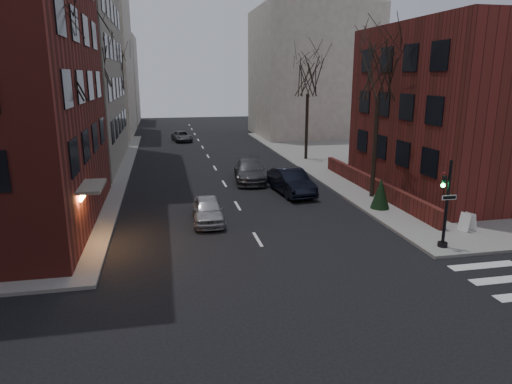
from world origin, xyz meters
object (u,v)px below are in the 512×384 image
Objects in this scene: traffic_signal at (445,210)px; tree_left_a at (55,58)px; tree_left_c at (113,72)px; streetlamp_far at (123,110)px; parked_sedan at (291,182)px; car_lane_silver at (208,210)px; tree_right_b at (308,77)px; sandwich_board at (468,222)px; evergreen_shrub at (381,193)px; tree_left_b at (92,58)px; car_lane_gray at (250,171)px; streetlamp_near at (100,132)px; car_lane_far at (182,136)px; tree_right_a at (380,70)px.

traffic_signal is 0.39× the size of tree_left_a.
traffic_signal is at bearing -61.64° from tree_left_c.
streetlamp_far is 25.22m from parked_sedan.
car_lane_silver is (6.72, 1.20, -7.78)m from tree_left_a.
streetlamp_far is (-17.00, 10.00, -3.35)m from tree_right_b.
tree_left_a reaches higher than streetlamp_far.
evergreen_shrub reaches higher than sandwich_board.
traffic_signal is 0.37× the size of tree_left_b.
streetlamp_far is at bearing 88.77° from tree_left_a.
car_lane_gray is at bearing 109.64° from parked_sedan.
streetlamp_near is 17.84m from evergreen_shrub.
car_lane_gray is at bearing 123.71° from evergreen_shrub.
car_lane_far is (-3.98, 22.79, -0.19)m from car_lane_gray.
tree_left_c reaches higher than streetlamp_far.
car_lane_gray is 2.96× the size of evergreen_shrub.
traffic_signal is 10.92m from tree_right_a.
tree_right_a is 2.24× the size of car_lane_far.
tree_right_a reaches higher than parked_sedan.
streetlamp_far reaches higher than sandwich_board.
car_lane_silver is (6.12, -26.80, -3.55)m from streetlamp_far.
car_lane_silver is 2.20× the size of evergreen_shrub.
tree_left_b is 6.18m from streetlamp_near.
evergreen_shrub is (0.10, 6.33, -0.84)m from traffic_signal.
tree_left_a is at bearing -134.36° from tree_right_b.
evergreen_shrub is at bearing -58.67° from streetlamp_far.
tree_right_b is 19.90m from car_lane_far.
parked_sedan is at bearing -24.41° from tree_left_b.
tree_left_a reaches higher than tree_right_b.
tree_right_a is 1.55× the size of streetlamp_near.
car_lane_far is (-10.80, 29.19, -7.43)m from tree_right_a.
tree_left_a is at bearing -90.00° from tree_left_b.
car_lane_gray reaches higher than car_lane_silver.
car_lane_silver is (-10.88, -16.80, -6.90)m from tree_right_b.
evergreen_shrub is (6.05, -9.07, 0.28)m from car_lane_gray.
streetlamp_far reaches higher than car_lane_far.
evergreen_shrub is at bearing 3.00° from car_lane_silver.
tree_left_c is 28.17m from tree_right_a.
streetlamp_near is (-16.14, 13.01, 2.33)m from traffic_signal.
tree_left_c is at bearing 118.36° from traffic_signal.
tree_right_a is 5.30× the size of evergreen_shrub.
evergreen_shrub is (10.04, -31.86, 0.46)m from car_lane_far.
car_lane_silver is at bearing -74.84° from tree_left_c.
streetlamp_far is (0.60, 16.00, -4.68)m from tree_left_b.
car_lane_silver reaches higher than car_lane_far.
tree_right_b reaches higher than traffic_signal.
traffic_signal is at bearing -83.23° from car_lane_far.
car_lane_far reaches higher than sandwich_board.
car_lane_silver is at bearing -97.96° from car_lane_far.
streetlamp_far is (-17.00, 24.00, -3.79)m from tree_right_a.
tree_right_a is at bearing 16.73° from car_lane_silver.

